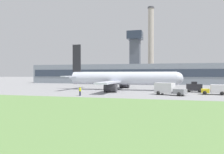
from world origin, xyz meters
TOP-DOWN VIEW (x-y plane):
  - ground_plane at (0.00, 0.00)m, footprint 400.00×400.00m
  - grass_strip at (0.00, -36.50)m, footprint 240.00×37.00m
  - terminal_building at (-0.05, 37.93)m, footprint 87.42×15.69m
  - smokestack_left at (2.81, 66.72)m, footprint 3.49×3.49m
  - airplane at (1.01, 0.17)m, footprint 28.22×27.00m
  - pushback_tug at (17.57, -1.79)m, footprint 3.26×2.82m
  - baggage_truck at (12.23, -9.88)m, footprint 5.90×3.95m
  - fuel_truck at (20.73, -6.91)m, footprint 4.36×2.94m
  - ground_crew_person at (-2.87, -15.25)m, footprint 0.37×0.37m

SIDE VIEW (x-z plane):
  - ground_plane at x=0.00m, z-range 0.00..0.00m
  - grass_strip at x=0.00m, z-range 0.00..0.06m
  - ground_crew_person at x=-2.87m, z-range 0.02..1.67m
  - fuel_truck at x=20.73m, z-range -0.01..1.85m
  - pushback_tug at x=17.57m, z-range -0.10..2.12m
  - baggage_truck at x=12.23m, z-range -0.02..2.20m
  - airplane at x=1.01m, z-range -2.94..8.38m
  - terminal_building at x=-0.05m, z-range -6.47..14.76m
  - smokestack_left at x=2.81m, z-range 0.14..39.69m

